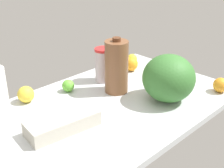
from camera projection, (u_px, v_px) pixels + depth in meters
countertop at (112, 106)px, 147.62cm from camera, size 120.00×76.00×3.00cm
chocolate_milk_jug at (116, 67)px, 153.04cm from camera, size 11.64×11.64×28.13cm
egg_carton at (63, 123)px, 125.21cm from camera, size 31.02×15.77×6.18cm
tumbler_cup at (103, 65)px, 166.36cm from camera, size 9.16×9.16×18.48cm
watermelon at (169, 78)px, 145.59cm from camera, size 24.84×24.84×22.50cm
orange_by_jug at (221, 85)px, 156.27cm from camera, size 7.49×7.49×7.49cm
orange_near_front at (131, 64)px, 181.38cm from camera, size 8.08×8.08×8.08cm
lime_far_back at (68, 86)px, 157.12cm from camera, size 6.21×6.21×6.21cm
lemon_loose at (132, 59)px, 191.67cm from camera, size 6.22×6.22×6.22cm
lemon_beside_bowl at (26, 94)px, 146.52cm from camera, size 7.93×7.93×7.93cm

